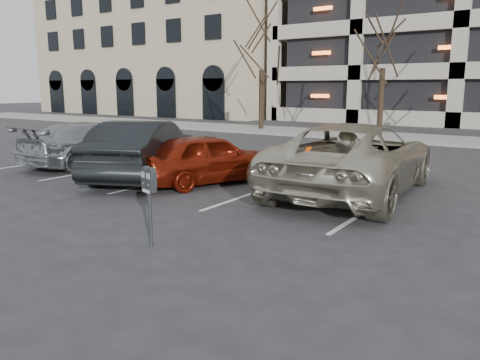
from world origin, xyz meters
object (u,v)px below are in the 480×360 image
at_px(car_dark, 144,149).
at_px(car_red, 208,158).
at_px(tree_a, 262,31).
at_px(suv_silver, 354,158).
at_px(car_silver, 94,143).
at_px(parking_meter, 149,187).
at_px(tree_b, 385,24).

bearing_deg(car_dark, car_red, 166.29).
height_order(tree_a, car_dark, tree_a).
distance_m(tree_a, suv_silver, 17.33).
height_order(car_red, car_silver, car_silver).
height_order(parking_meter, car_dark, car_dark).
relative_size(tree_a, parking_meter, 6.21).
height_order(tree_a, parking_meter, tree_a).
bearing_deg(car_red, car_silver, 18.42).
height_order(suv_silver, car_dark, suv_silver).
xyz_separation_m(suv_silver, car_red, (-3.55, -1.03, -0.17)).
xyz_separation_m(car_red, car_dark, (-1.97, -0.39, 0.14)).
xyz_separation_m(parking_meter, car_red, (-2.30, 4.44, -0.29)).
bearing_deg(parking_meter, tree_b, 113.47).
height_order(tree_b, parking_meter, tree_b).
bearing_deg(tree_b, tree_a, 180.00).
bearing_deg(car_silver, suv_silver, -174.65).
bearing_deg(car_silver, car_dark, 167.21).
distance_m(parking_meter, car_red, 5.01).
bearing_deg(suv_silver, tree_a, -54.79).
bearing_deg(tree_b, parking_meter, -82.92).
xyz_separation_m(tree_b, car_silver, (-5.01, -13.60, -4.80)).
relative_size(parking_meter, suv_silver, 0.20).
relative_size(tree_b, car_dark, 1.57).
xyz_separation_m(tree_b, car_dark, (-1.98, -14.33, -4.70)).
height_order(suv_silver, car_silver, suv_silver).
xyz_separation_m(parking_meter, car_silver, (-7.29, 4.78, -0.26)).
xyz_separation_m(tree_b, suv_silver, (3.54, -12.91, -4.66)).
height_order(tree_b, car_dark, tree_b).
xyz_separation_m(tree_a, car_red, (6.99, -13.94, -4.94)).
xyz_separation_m(tree_a, car_silver, (1.99, -13.60, -4.90)).
height_order(car_red, car_dark, car_dark).
height_order(parking_meter, car_red, car_red).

